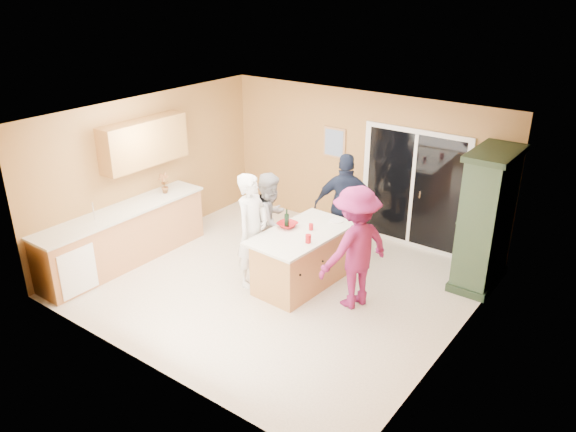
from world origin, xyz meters
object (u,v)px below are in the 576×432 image
Objects in this scene: kitchen_island at (302,260)px; woman_grey at (271,221)px; woman_magenta at (355,248)px; woman_white at (252,230)px; green_hutch at (486,221)px; woman_navy at (346,206)px.

woman_grey reaches higher than kitchen_island.
woman_magenta reaches higher than woman_grey.
woman_magenta is at bearing -81.60° from woman_white.
kitchen_island is 0.81× the size of green_hutch.
woman_grey is 0.88× the size of woman_magenta.
woman_white is at bearing -143.50° from green_hutch.
woman_navy is at bearing -168.32° from green_hutch.
woman_magenta is (0.92, -0.00, 0.49)m from kitchen_island.
green_hutch reaches higher than kitchen_island.
woman_white is at bearing -56.76° from woman_magenta.
woman_magenta reaches higher than woman_white.
kitchen_island is at bearing -71.26° from woman_magenta.
kitchen_island is 0.97× the size of woman_navy.
woman_white is (-2.80, -2.07, -0.15)m from green_hutch.
green_hutch is 2.10m from woman_magenta.
woman_navy is (0.79, 1.01, 0.10)m from woman_grey.
green_hutch is at bearing 41.04° from kitchen_island.
kitchen_island is at bearing -117.87° from woman_grey.
kitchen_island is 1.32m from woman_navy.
woman_white is 0.99× the size of woman_navy.
woman_magenta is (1.55, 0.39, 0.01)m from woman_white.
woman_magenta is at bearing 98.89° from woman_navy.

